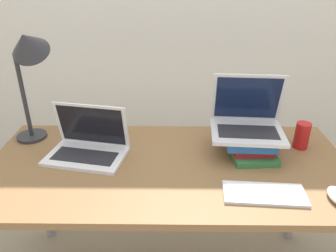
% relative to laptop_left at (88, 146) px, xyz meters
% --- Properties ---
extents(desk, '(1.54, 0.72, 0.71)m').
position_rel_laptop_left_xyz_m(desk, '(0.35, -0.07, -0.12)').
color(desk, brown).
rests_on(desk, ground_plane).
extents(laptop_left, '(0.37, 0.27, 0.22)m').
position_rel_laptop_left_xyz_m(laptop_left, '(0.00, 0.00, 0.00)').
color(laptop_left, silver).
rests_on(laptop_left, desk).
extents(book_stack, '(0.22, 0.29, 0.10)m').
position_rel_laptop_left_xyz_m(book_stack, '(0.71, 0.03, 0.00)').
color(book_stack, '#33753D').
rests_on(book_stack, desk).
extents(laptop_on_books, '(0.32, 0.26, 0.25)m').
position_rel_laptop_left_xyz_m(laptop_on_books, '(0.70, 0.05, 0.10)').
color(laptop_on_books, silver).
rests_on(laptop_on_books, book_stack).
extents(wireless_keyboard, '(0.31, 0.15, 0.01)m').
position_rel_laptop_left_xyz_m(wireless_keyboard, '(0.71, -0.28, -0.04)').
color(wireless_keyboard, silver).
rests_on(wireless_keyboard, desk).
extents(soda_can, '(0.07, 0.07, 0.12)m').
position_rel_laptop_left_xyz_m(soda_can, '(0.96, 0.08, 0.02)').
color(soda_can, red).
rests_on(soda_can, desk).
extents(desk_lamp, '(0.23, 0.20, 0.55)m').
position_rel_laptop_left_xyz_m(desk_lamp, '(-0.25, 0.12, 0.36)').
color(desk_lamp, '#28282D').
rests_on(desk_lamp, desk).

